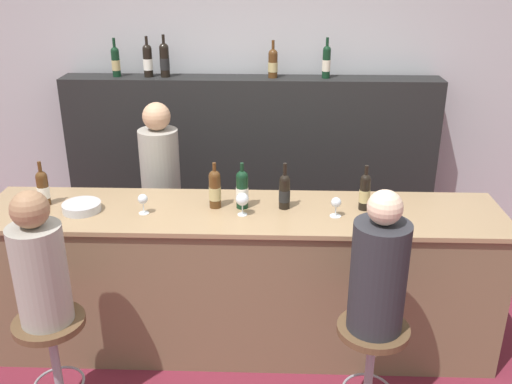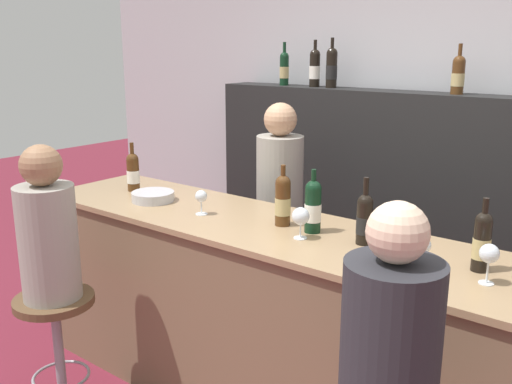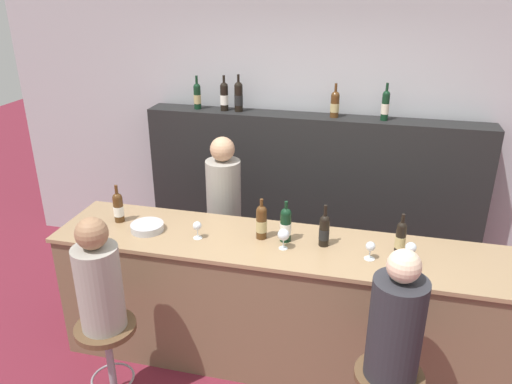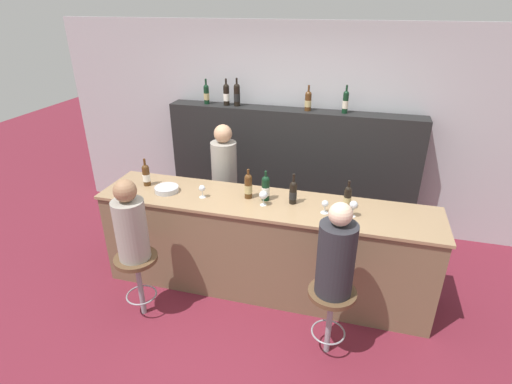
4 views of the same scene
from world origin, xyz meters
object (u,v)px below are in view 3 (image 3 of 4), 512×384
Objects in this scene: guest_seated_left at (99,280)px; guest_seated_right at (396,323)px; wine_bottle_backbar_4 at (385,105)px; bar_stool_left at (108,342)px; wine_bottle_counter_4 at (401,238)px; wine_glass_1 at (284,235)px; wine_bottle_backbar_1 at (224,96)px; wine_glass_2 at (370,247)px; metal_bowl at (147,227)px; wine_glass_3 at (411,248)px; bartender at (225,227)px; wine_bottle_backbar_2 at (239,96)px; wine_bottle_backbar_3 at (335,104)px; wine_glass_0 at (197,227)px; wine_bottle_counter_0 at (118,207)px; wine_bottle_counter_1 at (261,222)px; wine_bottle_counter_2 at (286,224)px; wine_bottle_backbar_0 at (197,96)px; wine_bottle_counter_3 at (324,230)px.

guest_seated_right is (1.80, -0.00, 0.01)m from guest_seated_left.
wine_bottle_backbar_4 is 2.92m from bar_stool_left.
wine_glass_1 is at bearing -171.60° from wine_bottle_counter_4.
wine_bottle_backbar_1 reaches higher than guest_seated_left.
wine_bottle_backbar_1 is 2.13m from wine_glass_2.
guest_seated_left is (-0.02, -0.67, -0.04)m from metal_bowl.
wine_bottle_counter_4 is 1.98m from guest_seated_left.
wine_glass_3 is 0.10× the size of bartender.
wine_bottle_backbar_2 is (-1.49, 1.32, 0.59)m from wine_bottle_counter_4.
wine_bottle_backbar_2 is 0.89m from wine_bottle_backbar_3.
wine_bottle_backbar_4 reaches higher than wine_glass_0.
guest_seated_left is at bearing -91.75° from metal_bowl.
wine_bottle_counter_0 is 1.89m from wine_glass_2.
wine_bottle_backbar_2 is 0.44× the size of guest_seated_left.
wine_glass_0 reaches higher than bar_stool_left.
wine_bottle_counter_1 is at bearing -105.03° from wine_bottle_backbar_3.
wine_glass_0 is (-0.62, -0.11, -0.04)m from wine_bottle_counter_2.
bar_stool_left is (-1.66, -2.08, -1.21)m from wine_bottle_backbar_4.
guest_seated_right is (0.76, -0.76, -0.14)m from wine_bottle_counter_2.
wine_bottle_backbar_1 is 1.58m from wine_glass_0.
wine_bottle_counter_2 is (1.30, -0.00, 0.01)m from wine_bottle_counter_0.
wine_bottle_backbar_0 reaches higher than guest_seated_right.
wine_bottle_counter_2 is 1.02m from bartender.
wine_glass_0 is at bearing -71.06° from wine_bottle_backbar_0.
wine_bottle_backbar_4 is at bearing 67.10° from wine_glass_1.
wine_bottle_backbar_3 is (1.48, 1.32, 0.57)m from wine_bottle_counter_0.
guest_seated_left is (-1.04, -0.76, -0.14)m from wine_bottle_counter_2.
wine_bottle_counter_3 is at bearing 7.32° from wine_glass_0.
bar_stool_left is at bearing 0.00° from guest_seated_left.
wine_bottle_backbar_4 is at bearing 99.05° from wine_glass_3.
wine_bottle_counter_2 is 0.46× the size of bar_stool_left.
wine_bottle_backbar_3 is 2.52m from guest_seated_left.
guest_seated_right reaches higher than wine_bottle_counter_3.
wine_bottle_backbar_2 is 1.05× the size of wine_bottle_backbar_4.
wine_bottle_counter_1 is at bearing -53.29° from bartender.
wine_bottle_backbar_1 is 0.21× the size of bartender.
wine_glass_0 is at bearing 154.98° from guest_seated_right.
wine_bottle_counter_2 reaches higher than wine_glass_1.
wine_bottle_backbar_2 is at bearing -0.00° from wine_bottle_backbar_0.
wine_bottle_backbar_1 is at bearing 82.89° from metal_bowl.
bartender is at bearing 74.86° from guest_seated_left.
bartender reaches higher than wine_glass_3.
guest_seated_right is (1.47, -2.08, -0.72)m from wine_bottle_backbar_2.
wine_bottle_counter_3 is (0.45, 0.00, -0.01)m from wine_bottle_counter_1.
bartender is at bearing 131.09° from wine_glass_1.
wine_bottle_counter_2 is at bearing 35.97° from guest_seated_left.
wine_bottle_counter_1 is at bearing -180.00° from wine_bottle_counter_4.
bartender is at bearing 145.04° from wine_bottle_counter_3.
wine_bottle_counter_4 is (2.08, 0.00, 0.00)m from wine_bottle_counter_0.
wine_bottle_counter_0 is 0.92× the size of wine_bottle_backbar_4.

